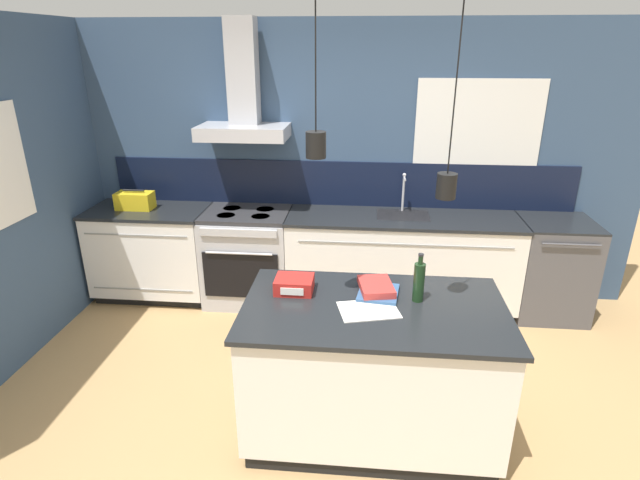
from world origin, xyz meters
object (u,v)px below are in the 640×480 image
object	(u,v)px
dishwasher	(551,268)
book_stack	(377,289)
bottle_on_island	(419,281)
yellow_toolbox	(135,201)
red_supply_box	(294,284)
oven_range	(248,257)

from	to	relation	value
dishwasher	book_stack	distance (m)	2.30
bottle_on_island	yellow_toolbox	size ratio (longest dim) A/B	0.91
red_supply_box	oven_range	bearing A→B (deg)	113.78
oven_range	bottle_on_island	world-z (taller)	bottle_on_island
oven_range	book_stack	size ratio (longest dim) A/B	2.83
oven_range	dishwasher	xyz separation A→B (m)	(2.84, 0.00, 0.00)
bottle_on_island	red_supply_box	bearing A→B (deg)	176.10
book_stack	red_supply_box	xyz separation A→B (m)	(-0.52, -0.01, 0.01)
dishwasher	book_stack	xyz separation A→B (m)	(-1.63, -1.54, 0.49)
yellow_toolbox	oven_range	bearing A→B (deg)	-0.23
oven_range	book_stack	world-z (taller)	book_stack
dishwasher	red_supply_box	bearing A→B (deg)	-144.20
yellow_toolbox	red_supply_box	bearing A→B (deg)	-41.55
oven_range	dishwasher	distance (m)	2.84
oven_range	yellow_toolbox	size ratio (longest dim) A/B	2.68
yellow_toolbox	book_stack	bearing A→B (deg)	-34.13
oven_range	book_stack	bearing A→B (deg)	-51.93
dishwasher	yellow_toolbox	size ratio (longest dim) A/B	2.68
dishwasher	yellow_toolbox	bearing A→B (deg)	180.00
oven_range	bottle_on_island	xyz separation A→B (m)	(1.45, -1.60, 0.58)
book_stack	red_supply_box	world-z (taller)	red_supply_box
red_supply_box	bottle_on_island	bearing A→B (deg)	-3.90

